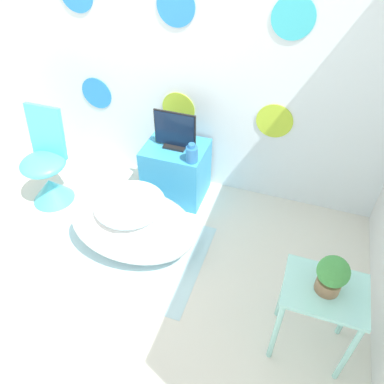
% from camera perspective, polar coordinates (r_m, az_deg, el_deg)
% --- Properties ---
extents(ground_plane, '(12.00, 12.00, 0.00)m').
position_cam_1_polar(ground_plane, '(2.61, -17.16, -22.40)').
color(ground_plane, silver).
extents(wall_back_dotted, '(4.43, 0.05, 2.60)m').
position_cam_1_polar(wall_back_dotted, '(2.99, -2.18, 22.47)').
color(wall_back_dotted, white).
rests_on(wall_back_dotted, ground_plane).
extents(rug, '(1.16, 0.87, 0.01)m').
position_cam_1_polar(rug, '(2.99, -9.49, -8.69)').
color(rug, silver).
rests_on(rug, ground_plane).
extents(bathtub, '(0.97, 0.62, 0.47)m').
position_cam_1_polar(bathtub, '(2.84, -9.00, -4.90)').
color(bathtub, white).
rests_on(bathtub, ground_plane).
extents(chair, '(0.38, 0.38, 0.84)m').
position_cam_1_polar(chair, '(3.43, -21.09, 2.43)').
color(chair, '#4CC6DB').
rests_on(chair, ground_plane).
extents(tv_cabinet, '(0.51, 0.42, 0.51)m').
position_cam_1_polar(tv_cabinet, '(3.26, -2.43, 3.24)').
color(tv_cabinet, '#389ED6').
rests_on(tv_cabinet, ground_plane).
extents(tv, '(0.35, 0.12, 0.32)m').
position_cam_1_polar(tv, '(3.03, -2.63, 9.13)').
color(tv, black).
rests_on(tv, tv_cabinet).
extents(vase, '(0.09, 0.09, 0.16)m').
position_cam_1_polar(vase, '(2.90, -0.03, 5.85)').
color(vase, '#2D72B7').
rests_on(vase, tv_cabinet).
extents(side_table, '(0.44, 0.35, 0.59)m').
position_cam_1_polar(side_table, '(2.25, 19.02, -15.62)').
color(side_table, '#99E0D8').
rests_on(side_table, ground_plane).
extents(potted_plant_left, '(0.16, 0.16, 0.23)m').
position_cam_1_polar(potted_plant_left, '(2.05, 20.58, -11.72)').
color(potted_plant_left, '#8C6B4C').
rests_on(potted_plant_left, side_table).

